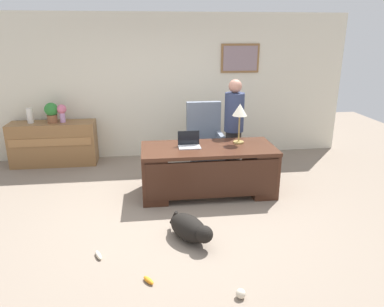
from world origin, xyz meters
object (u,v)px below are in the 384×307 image
at_px(dog_toy_bone, 99,255).
at_px(potted_plant, 52,112).
at_px(credenza, 54,143).
at_px(dog_toy_plush, 149,280).
at_px(person_standing, 234,128).
at_px(vase_empty, 30,116).
at_px(dog_toy_ball, 241,294).
at_px(desk_lamp, 240,112).
at_px(dog_lying, 190,229).
at_px(laptop, 189,143).
at_px(armchair, 205,142).
at_px(desk, 208,169).
at_px(vase_with_flowers, 62,111).

bearing_deg(dog_toy_bone, potted_plant, 109.36).
relative_size(credenza, dog_toy_plush, 10.07).
xyz_separation_m(person_standing, vase_empty, (-3.50, 0.95, 0.09)).
distance_m(credenza, dog_toy_ball, 4.73).
xyz_separation_m(desk_lamp, dog_toy_bone, (-1.96, -1.68, -1.19)).
bearing_deg(potted_plant, dog_lying, -53.86).
distance_m(vase_empty, potted_plant, 0.39).
bearing_deg(dog_toy_bone, laptop, 53.03).
xyz_separation_m(dog_toy_ball, dog_toy_plush, (-0.84, 0.33, -0.02)).
relative_size(credenza, vase_empty, 5.56).
height_order(person_standing, potted_plant, person_standing).
bearing_deg(dog_toy_bone, dog_toy_plush, -42.75).
bearing_deg(dog_lying, laptop, 83.81).
xyz_separation_m(dog_lying, desk_lamp, (0.92, 1.46, 1.05)).
bearing_deg(armchair, dog_lying, -103.05).
relative_size(person_standing, dog_toy_plush, 10.82).
height_order(laptop, desk_lamp, desk_lamp).
distance_m(desk_lamp, potted_plant, 3.42).
bearing_deg(potted_plant, desk, -32.79).
relative_size(person_standing, dog_toy_bone, 9.24).
bearing_deg(laptop, armchair, 67.79).
distance_m(person_standing, dog_toy_ball, 3.20).
distance_m(vase_with_flowers, potted_plant, 0.18).
distance_m(person_standing, laptop, 1.04).
distance_m(desk, credenza, 3.09).
bearing_deg(dog_lying, dog_toy_ball, -71.77).
xyz_separation_m(laptop, dog_toy_ball, (0.20, -2.40, -0.75)).
relative_size(desk, desk_lamp, 3.27).
distance_m(armchair, dog_lying, 2.40).
bearing_deg(armchair, dog_toy_plush, -108.91).
bearing_deg(laptop, vase_with_flowers, 143.27).
bearing_deg(person_standing, desk_lamp, -95.15).
bearing_deg(vase_empty, laptop, -30.57).
bearing_deg(potted_plant, vase_empty, 180.00).
height_order(desk, dog_toy_ball, desk).
height_order(laptop, vase_with_flowers, vase_with_flowers).
xyz_separation_m(desk, credenza, (-2.61, 1.66, -0.01)).
xyz_separation_m(desk_lamp, dog_toy_ball, (-0.58, -2.50, -1.16)).
height_order(desk_lamp, vase_with_flowers, desk_lamp).
distance_m(desk, armchair, 1.04).
bearing_deg(laptop, credenza, 145.79).
relative_size(credenza, potted_plant, 4.22).
bearing_deg(armchair, credenza, 166.94).
relative_size(desk, dog_toy_plush, 13.08).
relative_size(desk, vase_empty, 7.23).
height_order(armchair, person_standing, person_standing).
bearing_deg(dog_toy_bone, dog_lying, 11.69).
distance_m(potted_plant, dog_toy_plush, 4.13).
height_order(vase_empty, dog_toy_plush, vase_empty).
bearing_deg(dog_toy_ball, vase_empty, 125.79).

